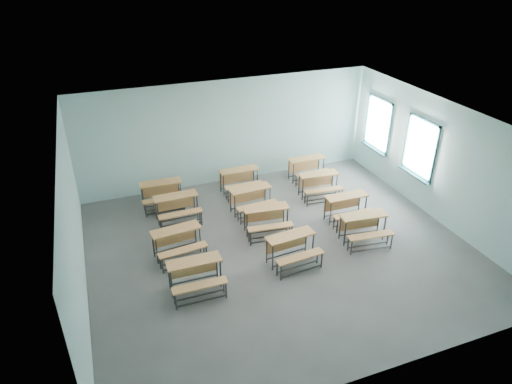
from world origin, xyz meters
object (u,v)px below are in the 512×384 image
at_px(desk_unit_r3c2, 308,166).
at_px(desk_unit_r0c1, 292,246).
at_px(desk_unit_r1c2, 348,205).
at_px(desk_unit_r3c1, 240,178).
at_px(desk_unit_r2c1, 252,197).
at_px(desk_unit_r1c1, 267,217).
at_px(desk_unit_r2c2, 319,182).
at_px(desk_unit_r1c0, 178,240).
at_px(desk_unit_r3c0, 162,191).
at_px(desk_unit_r0c0, 196,272).
at_px(desk_unit_r0c2, 365,225).
at_px(desk_unit_r2c0, 177,205).

bearing_deg(desk_unit_r3c2, desk_unit_r0c1, -122.37).
xyz_separation_m(desk_unit_r1c2, desk_unit_r3c1, (-2.15, 2.52, 0.00)).
xyz_separation_m(desk_unit_r0c1, desk_unit_r3c2, (2.25, 3.73, 0.00)).
height_order(desk_unit_r1c2, desk_unit_r2c1, same).
height_order(desk_unit_r1c1, desk_unit_r2c2, same).
distance_m(desk_unit_r0c1, desk_unit_r2c2, 3.34).
relative_size(desk_unit_r0c1, desk_unit_r1c2, 1.04).
distance_m(desk_unit_r1c0, desk_unit_r1c2, 4.56).
bearing_deg(desk_unit_r2c2, desk_unit_r3c2, 86.43).
relative_size(desk_unit_r3c0, desk_unit_r3c2, 1.00).
bearing_deg(desk_unit_r2c2, desk_unit_r3c0, 171.86).
bearing_deg(desk_unit_r0c0, desk_unit_r3c2, 41.33).
bearing_deg(desk_unit_r1c0, desk_unit_r1c1, -1.52).
xyz_separation_m(desk_unit_r2c1, desk_unit_r2c2, (2.15, 0.14, 0.00)).
bearing_deg(desk_unit_r3c2, desk_unit_r0c2, -94.75).
relative_size(desk_unit_r1c2, desk_unit_r3c0, 0.99).
distance_m(desk_unit_r1c1, desk_unit_r2c0, 2.45).
bearing_deg(desk_unit_r0c1, desk_unit_r1c0, 149.19).
height_order(desk_unit_r1c2, desk_unit_r2c0, same).
relative_size(desk_unit_r1c0, desk_unit_r3c1, 1.06).
distance_m(desk_unit_r2c1, desk_unit_r3c1, 1.23).
distance_m(desk_unit_r0c2, desk_unit_r2c1, 3.13).
relative_size(desk_unit_r0c0, desk_unit_r2c0, 1.00).
height_order(desk_unit_r0c0, desk_unit_r1c1, same).
bearing_deg(desk_unit_r2c1, desk_unit_r0c1, -92.23).
height_order(desk_unit_r2c1, desk_unit_r3c2, same).
xyz_separation_m(desk_unit_r1c2, desk_unit_r2c0, (-4.23, 1.60, 0.00)).
bearing_deg(desk_unit_r0c0, desk_unit_r3c0, 91.12).
bearing_deg(desk_unit_r2c2, desk_unit_r0c2, -85.35).
height_order(desk_unit_r0c0, desk_unit_r1c0, same).
xyz_separation_m(desk_unit_r0c2, desk_unit_r2c1, (-2.11, 2.31, 0.00)).
relative_size(desk_unit_r0c0, desk_unit_r2c1, 0.97).
relative_size(desk_unit_r0c0, desk_unit_r3c0, 0.99).
xyz_separation_m(desk_unit_r1c0, desk_unit_r3c0, (0.08, 2.52, 0.00)).
bearing_deg(desk_unit_r0c0, desk_unit_r2c1, 50.60).
distance_m(desk_unit_r2c2, desk_unit_r3c1, 2.33).
distance_m(desk_unit_r0c1, desk_unit_r3c0, 4.37).
relative_size(desk_unit_r0c1, desk_unit_r0c2, 0.99).
xyz_separation_m(desk_unit_r1c1, desk_unit_r2c1, (0.00, 1.11, 0.00)).
xyz_separation_m(desk_unit_r1c1, desk_unit_r2c0, (-2.00, 1.41, 0.00)).
bearing_deg(desk_unit_r2c2, desk_unit_r0c1, -122.76).
bearing_deg(desk_unit_r0c1, desk_unit_r2c0, 121.97).
bearing_deg(desk_unit_r1c1, desk_unit_r3c1, 94.87).
relative_size(desk_unit_r1c1, desk_unit_r3c0, 1.05).
relative_size(desk_unit_r0c1, desk_unit_r1c0, 0.99).
height_order(desk_unit_r0c0, desk_unit_r0c1, same).
xyz_separation_m(desk_unit_r1c1, desk_unit_r3c2, (2.33, 2.36, 0.00)).
height_order(desk_unit_r1c2, desk_unit_r3c1, same).
xyz_separation_m(desk_unit_r0c2, desk_unit_r3c2, (0.21, 3.56, 0.00)).
distance_m(desk_unit_r0c1, desk_unit_r3c1, 3.70).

